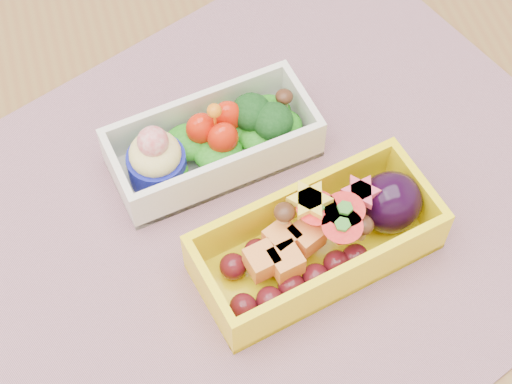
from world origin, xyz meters
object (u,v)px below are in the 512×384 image
object	(u,v)px
bento_white	(212,143)
table	(202,256)
placemat	(249,224)
bento_yellow	(322,239)

from	to	relation	value
bento_white	table	bearing A→B (deg)	-133.57
table	placemat	world-z (taller)	placemat
placemat	bento_white	xyz separation A→B (m)	(-0.01, 0.07, 0.03)
bento_white	bento_yellow	size ratio (longest dim) A/B	0.89
bento_white	bento_yellow	distance (m)	0.13
table	bento_white	size ratio (longest dim) A/B	6.66
placemat	bento_white	world-z (taller)	bento_white
bento_yellow	placemat	bearing A→B (deg)	124.07
placemat	bento_white	size ratio (longest dim) A/B	3.10
table	bento_yellow	world-z (taller)	bento_yellow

